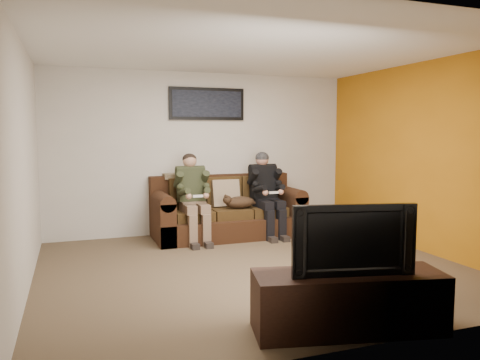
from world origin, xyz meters
name	(u,v)px	position (x,y,z in m)	size (l,w,h in m)	color
floor	(254,268)	(0.00, 0.00, 0.00)	(5.00, 5.00, 0.00)	brown
ceiling	(254,49)	(0.00, 0.00, 2.60)	(5.00, 5.00, 0.00)	silver
wall_back	(203,153)	(0.00, 2.25, 1.30)	(5.00, 5.00, 0.00)	beige
wall_front	(366,178)	(0.00, -2.25, 1.30)	(5.00, 5.00, 0.00)	beige
wall_left	(23,166)	(-2.50, 0.00, 1.30)	(4.50, 4.50, 0.00)	beige
wall_right	(424,157)	(2.50, 0.00, 1.30)	(4.50, 4.50, 0.00)	beige
accent_wall_right	(423,157)	(2.49, 0.00, 1.30)	(4.50, 4.50, 0.00)	#BA6F12
sofa	(227,213)	(0.26, 1.83, 0.36)	(2.32, 1.00, 0.95)	#351D10
throw_pillow	(226,193)	(0.26, 1.88, 0.68)	(0.44, 0.13, 0.42)	tan
throw_blanket	(179,176)	(-0.45, 2.12, 0.95)	(0.47, 0.23, 0.08)	#9C9073
person_left	(193,192)	(-0.34, 1.64, 0.75)	(0.51, 0.87, 1.32)	#826751
person_right	(266,188)	(0.86, 1.64, 0.75)	(0.51, 0.86, 1.33)	black
cat	(239,202)	(0.38, 1.58, 0.56)	(0.66, 0.26, 0.24)	#442D1A
framed_poster	(207,104)	(0.06, 2.22, 2.10)	(1.25, 0.05, 0.52)	black
tv_stand	(348,302)	(0.07, -1.95, 0.25)	(1.56, 0.50, 0.49)	black
television	(350,238)	(0.07, -1.95, 0.78)	(1.01, 0.13, 0.58)	black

